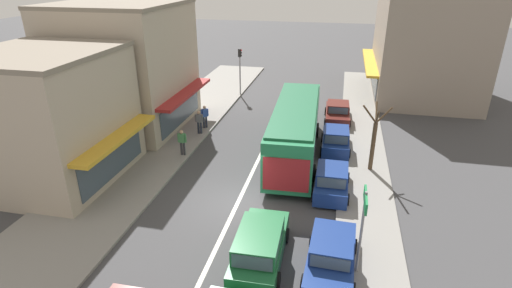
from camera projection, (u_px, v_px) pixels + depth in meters
The scene contains 19 objects.
ground_plane at pixel (237, 204), 19.72m from camera, with size 140.00×140.00×0.00m, color #3F3F42.
lane_centre_line at pixel (255, 167), 23.28m from camera, with size 0.20×28.00×0.01m, color silver.
sidewalk_left at pixel (161, 142), 26.36m from camera, with size 5.20×44.00×0.14m, color gray.
kerb_right at pixel (363, 161), 23.84m from camera, with size 2.80×44.00×0.12m, color gray.
shopfront_corner_near at pixel (50, 118), 20.76m from camera, with size 7.62×7.27×7.00m.
shopfront_mid_block at pixel (126, 67), 27.64m from camera, with size 8.70×8.29×8.61m.
building_right_far at pixel (427, 40), 34.76m from camera, with size 9.22×12.40×9.69m.
city_bus at pixel (295, 128), 23.90m from camera, with size 3.08×10.95×3.23m.
wagon_behind_bus_near at pixel (260, 246), 15.56m from camera, with size 2.02×4.54×1.58m.
parked_sedan_kerb_front at pixel (331, 257), 15.14m from camera, with size 2.01×4.26×1.47m.
parked_hatchback_kerb_second at pixel (332, 181), 20.37m from camera, with size 1.83×3.71×1.54m.
parked_hatchback_kerb_third at pixel (336, 140), 25.12m from camera, with size 1.90×3.75×1.54m.
parked_sedan_kerb_rear at pixel (338, 113), 29.90m from camera, with size 2.02×4.26×1.47m.
traffic_light_downstreet at pixel (240, 64), 34.88m from camera, with size 0.33×0.24×4.20m.
directional_road_sign at pixel (364, 215), 14.16m from camera, with size 0.10×1.40×3.60m.
street_tree_right at pixel (374, 140), 22.10m from camera, with size 1.58×1.90×3.92m.
pedestrian_with_handbag_near at pixel (205, 115), 28.21m from camera, with size 0.58×0.53×1.63m.
pedestrian_browsing_midblock at pixel (199, 121), 27.23m from camera, with size 0.57×0.25×1.63m.
pedestrian_far_walker at pixel (182, 141), 24.10m from camera, with size 0.57×0.22×1.63m.
Camera 1 is at (4.47, -16.21, 10.75)m, focal length 28.00 mm.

